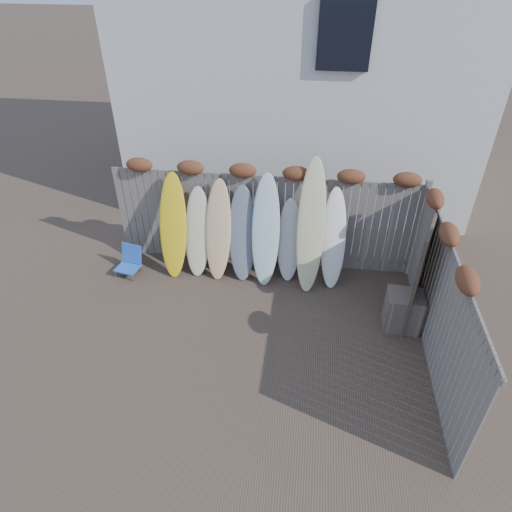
# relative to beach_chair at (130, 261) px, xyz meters

# --- Properties ---
(ground) EXTENTS (80.00, 80.00, 0.00)m
(ground) POSITION_rel_beach_chair_xyz_m (2.66, -1.71, -0.27)
(ground) COLOR #493A2D
(back_fence) EXTENTS (6.05, 0.28, 2.24)m
(back_fence) POSITION_rel_beach_chair_xyz_m (2.72, 0.69, 0.91)
(back_fence) COLOR slate
(back_fence) RESTS_ON ground
(right_fence) EXTENTS (0.28, 4.40, 2.24)m
(right_fence) POSITION_rel_beach_chair_xyz_m (5.66, -1.46, 0.87)
(right_fence) COLOR slate
(right_fence) RESTS_ON ground
(house) EXTENTS (8.50, 5.50, 6.33)m
(house) POSITION_rel_beach_chair_xyz_m (3.16, 4.79, 2.93)
(house) COLOR silver
(house) RESTS_ON ground
(beach_chair) EXTENTS (0.53, 0.55, 0.59)m
(beach_chair) POSITION_rel_beach_chair_xyz_m (0.00, 0.00, 0.00)
(beach_chair) COLOR blue
(beach_chair) RESTS_ON ground
(wooden_crate) EXTENTS (0.64, 0.54, 0.71)m
(wooden_crate) POSITION_rel_beach_chair_xyz_m (5.30, -0.91, 0.08)
(wooden_crate) COLOR #4B4338
(wooden_crate) RESTS_ON ground
(lattice_panel) EXTENTS (0.48, 1.26, 1.98)m
(lattice_panel) POSITION_rel_beach_chair_xyz_m (5.53, -0.56, 0.72)
(lattice_panel) COLOR brown
(lattice_panel) RESTS_ON ground
(surfboard_0) EXTENTS (0.55, 0.73, 2.05)m
(surfboard_0) POSITION_rel_beach_chair_xyz_m (0.93, 0.24, 0.75)
(surfboard_0) COLOR yellow
(surfboard_0) RESTS_ON ground
(surfboard_1) EXTENTS (0.53, 0.65, 1.78)m
(surfboard_1) POSITION_rel_beach_chair_xyz_m (1.39, 0.29, 0.62)
(surfboard_1) COLOR beige
(surfboard_1) RESTS_ON ground
(surfboard_2) EXTENTS (0.53, 0.72, 1.97)m
(surfboard_2) POSITION_rel_beach_chair_xyz_m (1.82, 0.26, 0.71)
(surfboard_2) COLOR #FEB899
(surfboard_2) RESTS_ON ground
(surfboard_3) EXTENTS (0.60, 0.72, 1.86)m
(surfboard_3) POSITION_rel_beach_chair_xyz_m (2.29, 0.28, 0.66)
(surfboard_3) COLOR slate
(surfboard_3) RESTS_ON ground
(surfboard_4) EXTENTS (0.56, 0.77, 2.14)m
(surfboard_4) POSITION_rel_beach_chair_xyz_m (2.75, 0.24, 0.80)
(surfboard_4) COLOR silver
(surfboard_4) RESTS_ON ground
(surfboard_5) EXTENTS (0.49, 0.61, 1.62)m
(surfboard_5) POSITION_rel_beach_chair_xyz_m (3.21, 0.35, 0.54)
(surfboard_5) COLOR silver
(surfboard_5) RESTS_ON ground
(surfboard_6) EXTENTS (0.52, 0.87, 2.49)m
(surfboard_6) POSITION_rel_beach_chair_xyz_m (3.61, 0.20, 0.97)
(surfboard_6) COLOR beige
(surfboard_6) RESTS_ON ground
(surfboard_7) EXTENTS (0.53, 0.73, 1.93)m
(surfboard_7) POSITION_rel_beach_chair_xyz_m (4.05, 0.28, 0.69)
(surfboard_7) COLOR white
(surfboard_7) RESTS_ON ground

